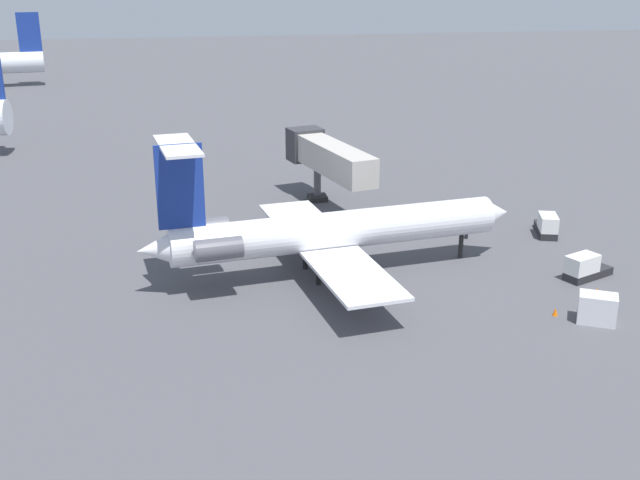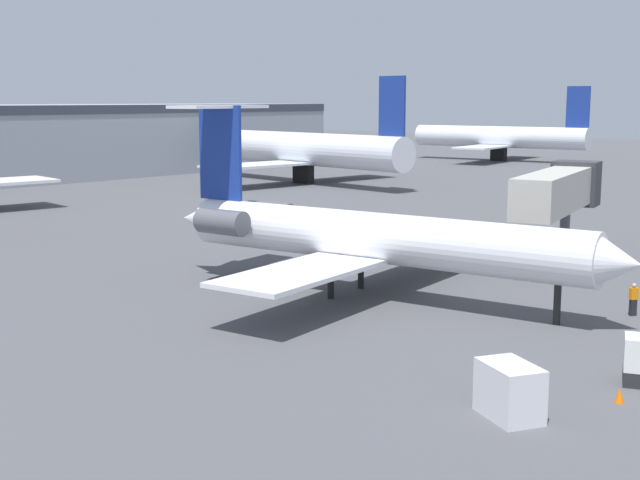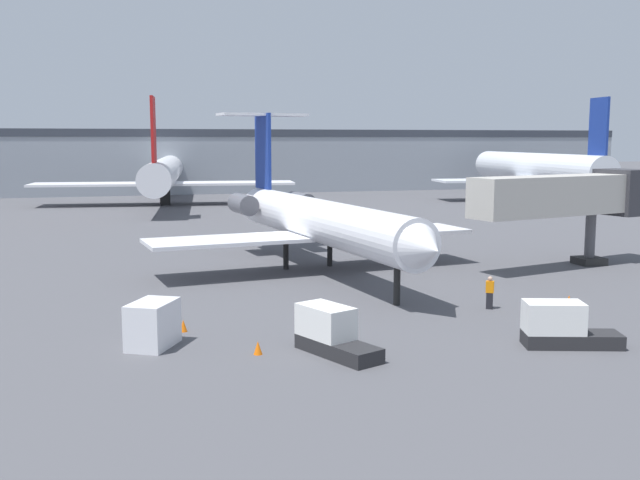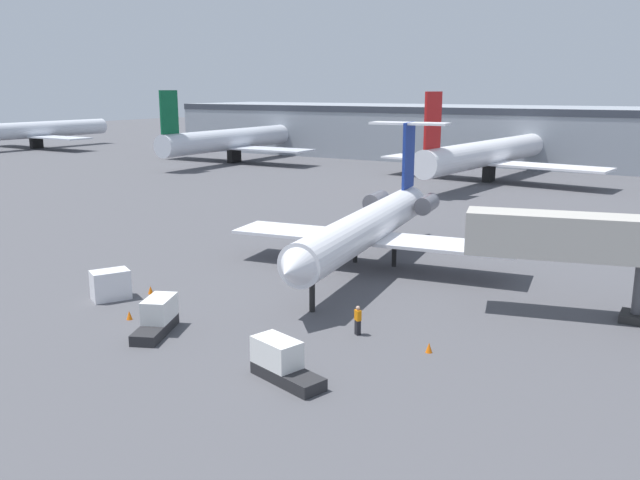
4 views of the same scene
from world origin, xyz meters
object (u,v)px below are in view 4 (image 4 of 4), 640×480
object	(u,v)px
parked_airliner_centre	(489,153)
baggage_tug_lead	(158,317)
traffic_cone_far	(129,315)
parked_airliner_west_mid	(233,140)
jet_bridge	(608,240)
regional_jet	(370,223)
baggage_tug_trailing	(282,362)
cargo_container_uld	(111,285)
parked_airliner_west_end	(34,130)
ground_crew_marshaller	(358,320)
traffic_cone_mid	(151,290)
traffic_cone_near	(429,348)

from	to	relation	value
parked_airliner_centre	baggage_tug_lead	bearing A→B (deg)	-88.18
traffic_cone_far	parked_airliner_west_mid	bearing A→B (deg)	123.80
jet_bridge	regional_jet	bearing A→B (deg)	169.23
baggage_tug_trailing	parked_airliner_west_mid	size ratio (longest dim) A/B	0.11
jet_bridge	parked_airliner_west_mid	size ratio (longest dim) A/B	0.39
cargo_container_uld	parked_airliner_west_end	bearing A→B (deg)	145.54
ground_crew_marshaller	cargo_container_uld	xyz separation A→B (m)	(-16.91, -2.49, 0.10)
regional_jet	ground_crew_marshaller	xyz separation A→B (m)	(5.76, -13.11, -2.63)
traffic_cone_mid	traffic_cone_far	bearing A→B (deg)	-59.32
baggage_tug_trailing	traffic_cone_far	bearing A→B (deg)	169.84
traffic_cone_near	traffic_cone_mid	size ratio (longest dim) A/B	1.00
ground_crew_marshaller	baggage_tug_lead	distance (m)	11.32
parked_airliner_west_end	parked_airliner_west_mid	size ratio (longest dim) A/B	1.01
cargo_container_uld	traffic_cone_mid	xyz separation A→B (m)	(1.42, 2.12, -0.69)
baggage_tug_lead	parked_airliner_west_end	distance (m)	130.17
baggage_tug_trailing	parked_airliner_centre	bearing A→B (deg)	99.25
ground_crew_marshaller	traffic_cone_near	bearing A→B (deg)	-5.02
jet_bridge	ground_crew_marshaller	distance (m)	15.53
regional_jet	traffic_cone_mid	bearing A→B (deg)	-125.85
traffic_cone_near	parked_airliner_centre	world-z (taller)	parked_airliner_centre
parked_airliner_west_end	parked_airliner_centre	distance (m)	105.93
parked_airliner_west_mid	traffic_cone_far	bearing A→B (deg)	-56.20
baggage_tug_trailing	traffic_cone_near	xyz separation A→B (m)	(4.84, 6.59, -0.56)
parked_airliner_centre	parked_airliner_west_mid	bearing A→B (deg)	178.32
regional_jet	traffic_cone_near	bearing A→B (deg)	-53.04
regional_jet	parked_airliner_west_mid	distance (m)	77.06
traffic_cone_far	parked_airliner_west_mid	size ratio (longest dim) A/B	0.01
baggage_tug_lead	traffic_cone_mid	size ratio (longest dim) A/B	7.69
cargo_container_uld	baggage_tug_lead	bearing A→B (deg)	-22.29
jet_bridge	parked_airliner_west_end	xyz separation A→B (m)	(-129.49, 57.14, -0.67)
cargo_container_uld	traffic_cone_near	xyz separation A→B (m)	(21.31, 2.10, -0.69)
parked_airliner_west_end	traffic_cone_mid	bearing A→B (deg)	-33.27
baggage_tug_lead	traffic_cone_near	xyz separation A→B (m)	(14.39, 4.94, -0.56)
cargo_container_uld	parked_airliner_centre	xyz separation A→B (m)	(4.66, 68.01, 3.20)
jet_bridge	traffic_cone_near	bearing A→B (deg)	-124.08
regional_jet	traffic_cone_mid	distance (m)	16.93
traffic_cone_mid	parked_airliner_west_mid	bearing A→B (deg)	123.99
cargo_container_uld	parked_airliner_west_end	distance (m)	122.85
regional_jet	baggage_tug_trailing	size ratio (longest dim) A/B	6.77
regional_jet	traffic_cone_far	distance (m)	19.49
baggage_tug_lead	traffic_cone_far	world-z (taller)	baggage_tug_lead
parked_airliner_west_end	jet_bridge	bearing A→B (deg)	-23.81
jet_bridge	parked_airliner_centre	size ratio (longest dim) A/B	0.36
baggage_tug_trailing	baggage_tug_lead	bearing A→B (deg)	170.21
regional_jet	traffic_cone_far	bearing A→B (deg)	-111.80
traffic_cone_mid	traffic_cone_far	size ratio (longest dim) A/B	1.00
baggage_tug_trailing	cargo_container_uld	size ratio (longest dim) A/B	1.51
jet_bridge	parked_airliner_west_end	size ratio (longest dim) A/B	0.38
parked_airliner_west_end	regional_jet	bearing A→B (deg)	-25.61
traffic_cone_mid	parked_airliner_west_mid	world-z (taller)	parked_airliner_west_mid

